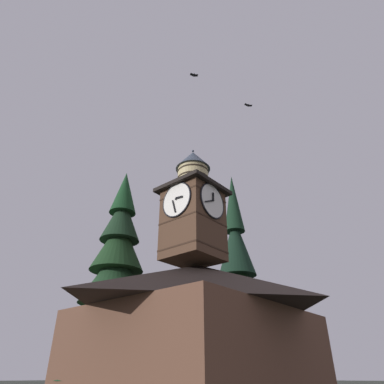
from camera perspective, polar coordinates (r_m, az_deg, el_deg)
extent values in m
cube|color=brown|center=(20.73, 1.20, -26.47)|extent=(11.91, 10.29, 4.90)
pyramid|color=black|center=(21.23, 1.09, -15.92)|extent=(12.51, 10.89, 2.88)
cube|color=#4C3323|center=(21.56, 0.18, -5.66)|extent=(3.06, 3.06, 4.62)
cube|color=#352318|center=(20.95, 0.19, -10.09)|extent=(3.10, 3.10, 0.10)
cube|color=#352318|center=(21.55, 0.18, -5.72)|extent=(3.10, 3.10, 0.10)
cube|color=#352318|center=(22.28, 0.17, -1.61)|extent=(3.10, 3.10, 0.10)
cylinder|color=white|center=(21.20, 3.39, -1.52)|extent=(2.26, 0.10, 2.26)
torus|color=black|center=(21.18, 3.44, -1.50)|extent=(2.36, 0.10, 2.36)
cube|color=black|center=(21.28, 3.60, -0.77)|extent=(0.13, 0.04, 0.57)
cube|color=black|center=(20.76, 2.92, -1.53)|extent=(0.87, 0.04, 0.47)
sphere|color=black|center=(21.14, 3.63, -1.43)|extent=(0.10, 0.10, 0.10)
cylinder|color=white|center=(21.03, -2.59, -1.31)|extent=(0.10, 2.26, 2.26)
torus|color=black|center=(21.01, -2.63, -1.28)|extent=(0.10, 2.36, 2.36)
cube|color=black|center=(20.81, -2.20, -0.90)|extent=(0.04, 0.57, 0.19)
cube|color=black|center=(20.85, -3.07, -2.40)|extent=(0.04, 0.34, 0.91)
sphere|color=black|center=(20.96, -2.79, -1.20)|extent=(0.10, 0.10, 0.10)
cube|color=black|center=(22.62, 0.17, 0.03)|extent=(3.76, 3.76, 0.25)
cylinder|color=tan|center=(23.08, 0.17, 2.10)|extent=(2.09, 2.09, 1.64)
cylinder|color=#2D2319|center=(22.81, 0.17, 0.91)|extent=(2.15, 2.15, 0.10)
cylinder|color=#2D2319|center=(23.08, 0.17, 2.10)|extent=(2.15, 2.15, 0.10)
cylinder|color=#2D2319|center=(23.37, 0.16, 3.25)|extent=(2.15, 2.15, 0.10)
cone|color=#384251|center=(23.90, 0.16, 5.28)|extent=(2.39, 2.39, 1.44)
sphere|color=#2D3847|center=(24.37, 0.16, 6.88)|extent=(0.16, 0.16, 0.16)
cylinder|color=#473323|center=(21.45, -14.37, -27.35)|extent=(0.47, 0.47, 3.73)
cone|color=#153A1D|center=(21.49, -13.94, -24.11)|extent=(5.66, 5.66, 3.15)
cone|color=#173D21|center=(21.72, -13.29, -18.73)|extent=(4.89, 4.89, 3.29)
cone|color=#1A381F|center=(22.15, -12.67, -13.33)|extent=(4.11, 4.11, 3.56)
cone|color=#1A361B|center=(22.73, -12.14, -8.49)|extent=(3.34, 3.34, 3.57)
cone|color=#18301C|center=(23.39, -11.70, -4.35)|extent=(2.56, 2.56, 3.20)
cone|color=#163D1E|center=(24.24, -11.24, -0.08)|extent=(1.79, 1.79, 3.19)
cylinder|color=#473323|center=(29.30, 8.77, -28.51)|extent=(0.46, 0.46, 3.13)
cone|color=black|center=(29.36, 8.45, -24.52)|extent=(5.98, 5.98, 4.92)
cone|color=black|center=(30.05, 7.78, -15.36)|extent=(4.61, 4.61, 6.40)
cone|color=black|center=(31.06, 7.35, -8.86)|extent=(3.24, 3.24, 5.50)
cone|color=black|center=(32.72, 6.89, -1.80)|extent=(1.87, 1.87, 5.92)
sphere|color=silver|center=(51.25, -16.95, -15.39)|extent=(1.72, 1.72, 1.72)
ellipsoid|color=black|center=(21.50, 0.34, 19.03)|extent=(0.24, 0.27, 0.13)
cube|color=black|center=(21.52, 0.67, 18.97)|extent=(0.29, 0.27, 0.10)
cube|color=black|center=(21.48, 0.01, 19.09)|extent=(0.29, 0.27, 0.10)
ellipsoid|color=black|center=(22.83, 9.44, 14.17)|extent=(0.20, 0.23, 0.11)
cube|color=black|center=(22.88, 9.73, 14.09)|extent=(0.29, 0.26, 0.10)
cube|color=black|center=(22.78, 9.13, 14.24)|extent=(0.29, 0.26, 0.10)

